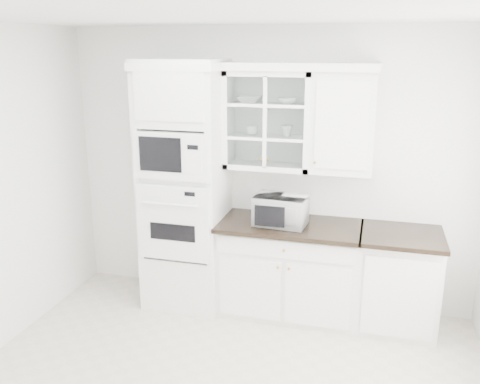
% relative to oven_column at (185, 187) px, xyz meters
% --- Properties ---
extents(room_shell, '(4.00, 3.50, 2.70)m').
position_rel_oven_column_xyz_m(room_shell, '(0.75, -0.99, 0.58)').
color(room_shell, white).
rests_on(room_shell, ground).
extents(oven_column, '(0.76, 0.68, 2.40)m').
position_rel_oven_column_xyz_m(oven_column, '(0.00, 0.00, 0.00)').
color(oven_column, white).
rests_on(oven_column, ground).
extents(base_cabinet_run, '(1.32, 0.67, 0.92)m').
position_rel_oven_column_xyz_m(base_cabinet_run, '(1.03, 0.03, -0.74)').
color(base_cabinet_run, white).
rests_on(base_cabinet_run, ground).
extents(extra_base_cabinet, '(0.72, 0.67, 0.92)m').
position_rel_oven_column_xyz_m(extra_base_cabinet, '(2.03, 0.03, -0.74)').
color(extra_base_cabinet, white).
rests_on(extra_base_cabinet, ground).
extents(upper_cabinet_glass, '(0.80, 0.33, 0.90)m').
position_rel_oven_column_xyz_m(upper_cabinet_glass, '(0.78, 0.17, 0.65)').
color(upper_cabinet_glass, white).
rests_on(upper_cabinet_glass, room_shell).
extents(upper_cabinet_solid, '(0.55, 0.33, 0.90)m').
position_rel_oven_column_xyz_m(upper_cabinet_solid, '(1.46, 0.17, 0.65)').
color(upper_cabinet_solid, white).
rests_on(upper_cabinet_solid, room_shell).
extents(crown_molding, '(2.14, 0.38, 0.07)m').
position_rel_oven_column_xyz_m(crown_molding, '(0.68, 0.14, 1.14)').
color(crown_molding, white).
rests_on(crown_molding, room_shell).
extents(countertop_microwave, '(0.50, 0.43, 0.27)m').
position_rel_oven_column_xyz_m(countertop_microwave, '(0.95, -0.02, -0.14)').
color(countertop_microwave, white).
rests_on(countertop_microwave, base_cabinet_run).
extents(bowl_a, '(0.24, 0.24, 0.06)m').
position_rel_oven_column_xyz_m(bowl_a, '(0.60, 0.16, 0.84)').
color(bowl_a, white).
rests_on(bowl_a, upper_cabinet_glass).
extents(bowl_b, '(0.21, 0.21, 0.05)m').
position_rel_oven_column_xyz_m(bowl_b, '(0.95, 0.15, 0.84)').
color(bowl_b, white).
rests_on(bowl_b, upper_cabinet_glass).
extents(cup_a, '(0.14, 0.14, 0.09)m').
position_rel_oven_column_xyz_m(cup_a, '(0.62, 0.15, 0.55)').
color(cup_a, white).
rests_on(cup_a, upper_cabinet_glass).
extents(cup_b, '(0.12, 0.12, 0.10)m').
position_rel_oven_column_xyz_m(cup_b, '(0.95, 0.18, 0.56)').
color(cup_b, white).
rests_on(cup_b, upper_cabinet_glass).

